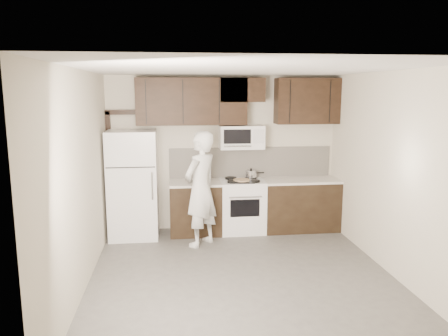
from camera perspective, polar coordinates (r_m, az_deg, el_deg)
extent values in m
plane|color=#504D4B|center=(5.95, 2.46, -14.17)|extent=(4.50, 4.50, 0.00)
plane|color=beige|center=(7.73, -0.15, 1.97)|extent=(4.00, 0.00, 4.00)
plane|color=white|center=(5.43, 2.68, 12.80)|extent=(4.50, 4.50, 0.00)
cube|color=black|center=(7.57, -3.76, -5.31)|extent=(0.87, 0.62, 0.87)
cube|color=black|center=(7.88, 9.88, -4.81)|extent=(1.32, 0.62, 0.87)
cube|color=silver|center=(7.46, -3.80, -1.94)|extent=(0.87, 0.64, 0.04)
cube|color=silver|center=(7.78, 9.98, -1.57)|extent=(1.32, 0.64, 0.04)
cube|color=white|center=(7.65, 2.37, -5.05)|extent=(0.76, 0.62, 0.89)
cube|color=white|center=(7.54, 2.39, -1.71)|extent=(0.76, 0.62, 0.02)
cube|color=black|center=(7.34, 2.75, -5.25)|extent=(0.50, 0.01, 0.30)
cylinder|color=silver|center=(7.26, 2.81, -3.80)|extent=(0.55, 0.02, 0.02)
cylinder|color=black|center=(7.37, 1.20, -1.79)|extent=(0.20, 0.20, 0.03)
cylinder|color=black|center=(7.42, 3.95, -1.72)|extent=(0.20, 0.20, 0.03)
cylinder|color=black|center=(7.66, 0.89, -1.34)|extent=(0.20, 0.20, 0.03)
cylinder|color=black|center=(7.71, 3.54, -1.27)|extent=(0.20, 0.20, 0.03)
cube|color=beige|center=(7.81, 3.51, 0.78)|extent=(2.90, 0.02, 0.54)
cube|color=black|center=(7.43, -4.25, 8.66)|extent=(1.85, 0.35, 0.78)
cube|color=black|center=(7.78, 10.79, 8.58)|extent=(1.10, 0.35, 0.78)
cube|color=black|center=(7.52, 2.32, 10.14)|extent=(0.76, 0.35, 0.40)
cube|color=white|center=(7.54, 2.29, 4.06)|extent=(0.76, 0.38, 0.40)
cube|color=black|center=(7.33, 1.76, 4.12)|extent=(0.46, 0.01, 0.24)
cube|color=silver|center=(7.40, 4.53, 4.15)|extent=(0.18, 0.01, 0.24)
cylinder|color=silver|center=(7.33, 1.78, 2.86)|extent=(0.46, 0.02, 0.02)
cube|color=white|center=(7.43, -11.78, -2.10)|extent=(0.80, 0.72, 1.80)
cube|color=black|center=(7.01, -12.13, 0.07)|extent=(0.77, 0.01, 0.02)
cylinder|color=silver|center=(7.02, -9.37, -2.32)|extent=(0.03, 0.03, 0.45)
cube|color=black|center=(7.76, -14.64, -0.57)|extent=(0.08, 0.08, 2.10)
cube|color=black|center=(7.61, -13.41, 7.09)|extent=(0.50, 0.08, 0.08)
cylinder|color=silver|center=(7.70, 3.54, -0.84)|extent=(0.19, 0.19, 0.15)
sphere|color=black|center=(7.69, 3.55, -0.18)|extent=(0.04, 0.04, 0.04)
cylinder|color=black|center=(7.74, 4.60, -0.62)|extent=(0.18, 0.04, 0.02)
cube|color=black|center=(7.43, 2.32, -1.73)|extent=(0.45, 0.35, 0.02)
cylinder|color=#C5B284|center=(7.42, 2.32, -1.57)|extent=(0.31, 0.31, 0.02)
imported|color=silver|center=(6.87, -3.07, -2.76)|extent=(0.77, 0.79, 1.83)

